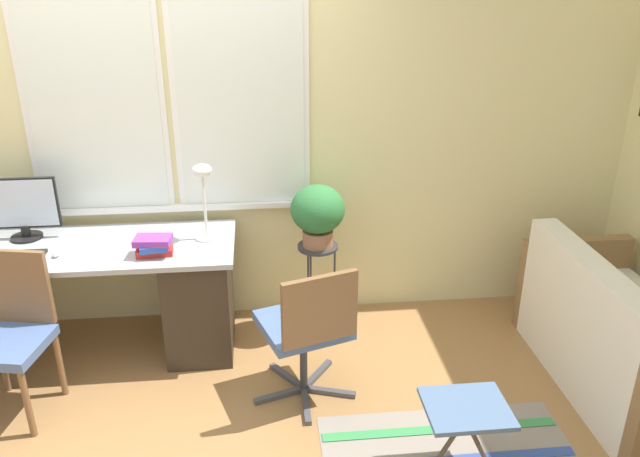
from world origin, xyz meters
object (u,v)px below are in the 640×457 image
at_px(couch_loveseat, 619,342).
at_px(folding_stool, 466,413).
at_px(desk_lamp, 203,185).
at_px(keyboard, 8,256).
at_px(mouse, 56,254).
at_px(potted_plant, 318,212).
at_px(book_stack, 154,245).
at_px(monitor, 21,208).
at_px(desk_chair_wooden, 11,331).
at_px(office_chair_swivel, 308,328).
at_px(plant_stand, 318,255).

distance_m(couch_loveseat, folding_stool, 1.28).
height_order(desk_lamp, folding_stool, desk_lamp).
bearing_deg(keyboard, mouse, -4.57).
xyz_separation_m(desk_lamp, potted_plant, (0.70, 0.06, -0.23)).
xyz_separation_m(couch_loveseat, folding_stool, (-1.13, -0.60, 0.08)).
relative_size(mouse, couch_loveseat, 0.04).
height_order(book_stack, folding_stool, book_stack).
bearing_deg(desk_lamp, monitor, 173.91).
xyz_separation_m(book_stack, desk_chair_wooden, (-0.75, -0.35, -0.32)).
bearing_deg(potted_plant, book_stack, -164.35).
bearing_deg(book_stack, couch_loveseat, -10.87).
height_order(monitor, potted_plant, monitor).
height_order(office_chair_swivel, potted_plant, potted_plant).
bearing_deg(keyboard, monitor, 85.47).
distance_m(mouse, potted_plant, 1.59).
xyz_separation_m(keyboard, couch_loveseat, (3.54, -0.57, -0.46)).
distance_m(monitor, desk_lamp, 1.14).
distance_m(office_chair_swivel, couch_loveseat, 1.83).
xyz_separation_m(keyboard, folding_stool, (2.41, -1.18, -0.38)).
height_order(book_stack, office_chair_swivel, office_chair_swivel).
xyz_separation_m(mouse, office_chair_swivel, (1.44, -0.50, -0.28)).
bearing_deg(book_stack, monitor, 158.01).
bearing_deg(keyboard, desk_chair_wooden, -75.35).
relative_size(desk_chair_wooden, folding_stool, 2.19).
bearing_deg(mouse, folding_stool, -28.48).
distance_m(mouse, desk_lamp, 0.94).
distance_m(desk_lamp, couch_loveseat, 2.63).
xyz_separation_m(mouse, book_stack, (0.57, -0.04, 0.05)).
distance_m(desk_chair_wooden, office_chair_swivel, 1.62).
bearing_deg(plant_stand, desk_lamp, -174.83).
relative_size(office_chair_swivel, couch_loveseat, 0.60).
bearing_deg(potted_plant, mouse, -171.16).
height_order(desk_chair_wooden, plant_stand, desk_chair_wooden).
xyz_separation_m(office_chair_swivel, folding_stool, (0.69, -0.66, -0.10)).
bearing_deg(book_stack, desk_lamp, 36.35).
bearing_deg(book_stack, potted_plant, 15.65).
distance_m(monitor, folding_stool, 2.86).
height_order(mouse, desk_lamp, desk_lamp).
height_order(desk_lamp, office_chair_swivel, desk_lamp).
relative_size(keyboard, office_chair_swivel, 0.48).
height_order(mouse, couch_loveseat, couch_loveseat).
bearing_deg(couch_loveseat, mouse, 80.39).
bearing_deg(potted_plant, folding_stool, -68.05).
bearing_deg(plant_stand, couch_loveseat, -25.18).
relative_size(keyboard, folding_stool, 1.01).
relative_size(couch_loveseat, plant_stand, 2.31).
bearing_deg(office_chair_swivel, book_stack, -46.19).
relative_size(keyboard, book_stack, 1.89).
bearing_deg(mouse, desk_chair_wooden, -114.07).
relative_size(monitor, desk_chair_wooden, 0.50).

